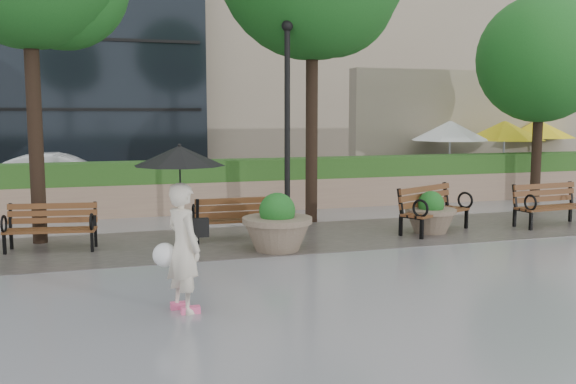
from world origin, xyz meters
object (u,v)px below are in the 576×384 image
object	(u,v)px
bench_1	(51,237)
bench_2	(235,227)
planter_left	(277,228)
pedestrian	(182,212)
planter_right	(431,217)
car_right	(60,177)
bench_4	(551,214)
lamppost	(287,140)
bench_3	(434,219)

from	to	relation	value
bench_1	bench_2	distance (m)	3.48
planter_left	pedestrian	bearing A→B (deg)	-125.03
planter_right	car_right	world-z (taller)	car_right
bench_1	bench_4	world-z (taller)	bench_4
planter_right	lamppost	size ratio (longest dim) A/B	0.24
lamppost	bench_3	bearing A→B (deg)	-16.76
lamppost	pedestrian	xyz separation A→B (m)	(-2.92, -4.82, -0.68)
bench_1	bench_3	size ratio (longest dim) A/B	0.87
lamppost	car_right	size ratio (longest dim) A/B	1.06
planter_right	car_right	size ratio (longest dim) A/B	0.26
planter_left	lamppost	size ratio (longest dim) A/B	0.29
lamppost	car_right	distance (m)	8.59
bench_2	bench_4	distance (m)	7.23
bench_1	bench_2	bearing A→B (deg)	8.37
bench_2	planter_right	xyz separation A→B (m)	(4.17, -0.46, 0.09)
lamppost	bench_1	bearing A→B (deg)	-174.66
bench_3	planter_right	bearing A→B (deg)	172.18
bench_3	lamppost	world-z (taller)	lamppost
planter_left	planter_right	distance (m)	3.71
bench_4	lamppost	xyz separation A→B (m)	(-5.96, 1.03, 1.70)
bench_3	car_right	world-z (taller)	car_right
bench_1	planter_left	distance (m)	4.21
planter_left	lamppost	distance (m)	2.40
bench_1	planter_left	world-z (taller)	planter_left
bench_1	pedestrian	size ratio (longest dim) A/B	0.80
bench_3	bench_2	bearing A→B (deg)	147.16
planter_right	pedestrian	distance (m)	7.07
bench_2	bench_4	xyz separation A→B (m)	(7.21, -0.54, 0.02)
bench_3	planter_right	xyz separation A→B (m)	(-0.11, -0.04, 0.06)
planter_left	planter_right	size ratio (longest dim) A/B	1.20
planter_left	pedestrian	world-z (taller)	pedestrian
planter_left	bench_4	bearing A→B (deg)	5.56
bench_1	bench_4	bearing A→B (deg)	5.95
bench_3	bench_4	size ratio (longest dim) A/B	1.06
bench_1	bench_2	world-z (taller)	bench_2
planter_left	pedestrian	distance (m)	3.93
car_right	pedestrian	xyz separation A→B (m)	(1.90, -11.81, 0.61)
bench_4	planter_right	world-z (taller)	bench_4
bench_1	pedestrian	xyz separation A→B (m)	(1.82, -4.38, 1.04)
bench_1	planter_right	size ratio (longest dim) A/B	1.57
bench_1	bench_4	distance (m)	10.71
bench_2	bench_4	world-z (taller)	bench_4
bench_2	pedestrian	xyz separation A→B (m)	(-1.66, -4.34, 1.03)
bench_3	lamppost	bearing A→B (deg)	136.06
bench_2	planter_left	xyz separation A→B (m)	(0.54, -1.19, 0.16)
bench_3	planter_left	bearing A→B (deg)	164.42
planter_left	lamppost	bearing A→B (deg)	66.83
planter_left	car_right	xyz separation A→B (m)	(-4.11, 8.67, 0.27)
planter_right	car_right	bearing A→B (deg)	134.27
bench_2	car_right	world-z (taller)	car_right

